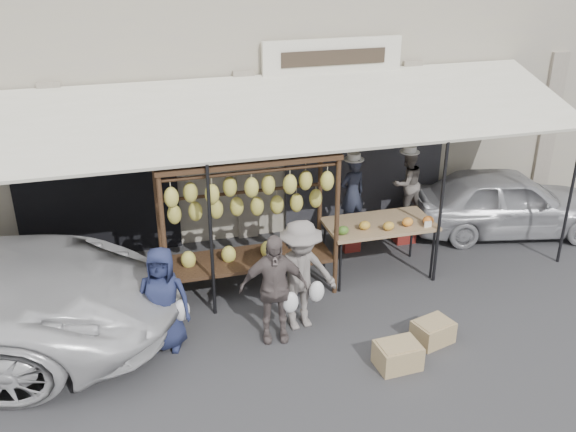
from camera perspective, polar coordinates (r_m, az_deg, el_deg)
name	(u,v)px	position (r m, az deg, el deg)	size (l,w,h in m)	color
ground_plane	(304,348)	(8.75, 1.41, -11.62)	(90.00, 90.00, 0.00)	#2D2D30
shophouse	(211,7)	(13.48, -6.89, 17.98)	(24.00, 6.15, 7.30)	gray
awning	(261,115)	(9.62, -2.38, 8.92)	(10.00, 2.35, 2.92)	silver
banana_rack	(247,198)	(9.22, -3.62, 1.57)	(2.60, 0.90, 2.24)	black
produce_table	(381,226)	(10.11, 8.24, -0.86)	(1.70, 0.90, 1.04)	#A28162
vendor_left	(352,194)	(10.78, 5.73, 1.98)	(0.47, 0.31, 1.28)	#25293A
vendor_right	(407,183)	(11.21, 10.54, 2.87)	(0.58, 0.45, 1.20)	#69625C
customer_left	(163,299)	(8.54, -11.05, -7.25)	(0.71, 0.46, 1.46)	#1F2548
customer_mid	(273,288)	(8.53, -1.30, -6.44)	(0.91, 0.38, 1.55)	#645755
customer_right	(300,276)	(8.75, 1.11, -5.32)	(1.04, 0.60, 1.61)	slate
stool_left	(350,239)	(11.13, 5.55, -2.01)	(0.29, 0.29, 0.40)	maroon
stool_right	(403,228)	(11.54, 10.22, -1.04)	(0.35, 0.35, 0.50)	maroon
crate_near_a	(398,355)	(8.46, 9.73, -12.11)	(0.54, 0.41, 0.33)	tan
crate_near_b	(433,332)	(9.00, 12.75, -10.01)	(0.51, 0.39, 0.30)	tan
crate_far	(105,351)	(8.77, -15.94, -11.44)	(0.50, 0.38, 0.30)	tan
sedan	(507,201)	(12.21, 18.88, 1.24)	(1.41, 3.51, 1.20)	#A4A5AA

